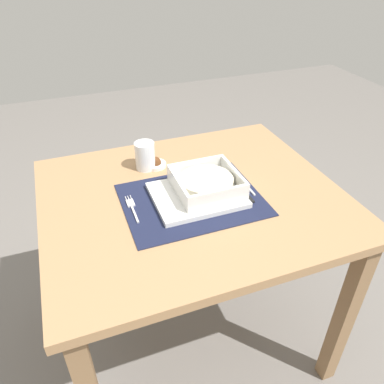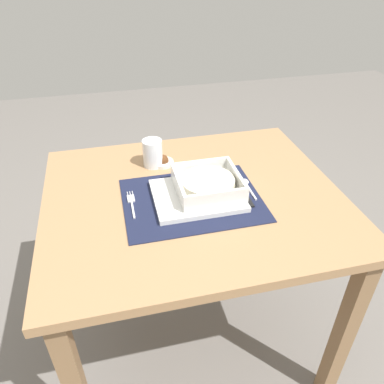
{
  "view_description": "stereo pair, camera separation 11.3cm",
  "coord_description": "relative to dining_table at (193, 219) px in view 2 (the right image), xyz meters",
  "views": [
    {
      "loc": [
        -0.34,
        -0.9,
        1.38
      ],
      "look_at": [
        -0.01,
        -0.03,
        0.74
      ],
      "focal_mm": 35.17,
      "sensor_mm": 36.0,
      "label": 1
    },
    {
      "loc": [
        -0.23,
        -0.93,
        1.38
      ],
      "look_at": [
        -0.01,
        -0.03,
        0.74
      ],
      "focal_mm": 35.17,
      "sensor_mm": 36.0,
      "label": 2
    }
  ],
  "objects": [
    {
      "name": "drinking_glass",
      "position": [
        -0.09,
        0.21,
        0.14
      ],
      "size": [
        0.07,
        0.07,
        0.1
      ],
      "color": "white",
      "rests_on": "dining_table"
    },
    {
      "name": "fork",
      "position": [
        -0.19,
        -0.0,
        0.1
      ],
      "size": [
        0.02,
        0.14,
        0.0
      ],
      "rotation": [
        0.0,
        0.0,
        0.01
      ],
      "color": "silver",
      "rests_on": "placemat"
    },
    {
      "name": "spoon",
      "position": [
        0.18,
        0.01,
        0.11
      ],
      "size": [
        0.02,
        0.12,
        0.01
      ],
      "rotation": [
        0.0,
        0.0,
        0.05
      ],
      "color": "silver",
      "rests_on": "placemat"
    },
    {
      "name": "ground_plane",
      "position": [
        0.0,
        0.0,
        -0.61
      ],
      "size": [
        6.0,
        6.0,
        0.0
      ],
      "primitive_type": "plane",
      "color": "slate"
    },
    {
      "name": "porridge_bowl",
      "position": [
        0.04,
        -0.01,
        0.14
      ],
      "size": [
        0.19,
        0.19,
        0.05
      ],
      "color": "white",
      "rests_on": "serving_plate"
    },
    {
      "name": "condiment_saucer",
      "position": [
        -0.06,
        0.21,
        0.11
      ],
      "size": [
        0.08,
        0.08,
        0.04
      ],
      "color": "white",
      "rests_on": "dining_table"
    },
    {
      "name": "butter_knife",
      "position": [
        0.15,
        -0.05,
        0.11
      ],
      "size": [
        0.01,
        0.13,
        0.01
      ],
      "rotation": [
        0.0,
        0.0,
        -0.06
      ],
      "color": "black",
      "rests_on": "placemat"
    },
    {
      "name": "bread_knife",
      "position": [
        0.13,
        -0.03,
        0.11
      ],
      "size": [
        0.01,
        0.13,
        0.01
      ],
      "rotation": [
        0.0,
        0.0,
        0.07
      ],
      "color": "#59331E",
      "rests_on": "placemat"
    },
    {
      "name": "placemat",
      "position": [
        -0.01,
        -0.03,
        0.1
      ],
      "size": [
        0.42,
        0.32,
        0.0
      ],
      "primitive_type": "cube",
      "color": "#191E38",
      "rests_on": "dining_table"
    },
    {
      "name": "serving_plate",
      "position": [
        0.01,
        -0.02,
        0.11
      ],
      "size": [
        0.27,
        0.22,
        0.02
      ],
      "primitive_type": "cube",
      "color": "white",
      "rests_on": "placemat"
    },
    {
      "name": "dining_table",
      "position": [
        0.0,
        0.0,
        0.0
      ],
      "size": [
        0.92,
        0.78,
        0.71
      ],
      "color": "#A37A51",
      "rests_on": "ground"
    }
  ]
}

